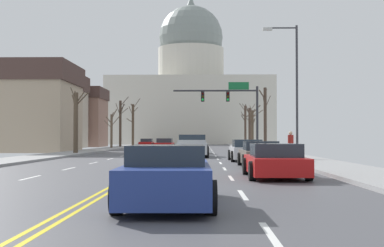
{
  "coord_description": "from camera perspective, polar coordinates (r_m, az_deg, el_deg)",
  "views": [
    {
      "loc": [
        2.52,
        -31.59,
        1.42
      ],
      "look_at": [
        1.27,
        29.01,
        3.04
      ],
      "focal_mm": 48.2,
      "sensor_mm": 36.0,
      "label": 1
    }
  ],
  "objects": [
    {
      "name": "bare_tree_05",
      "position": [
        63.82,
        -8.89,
        -0.59
      ],
      "size": [
        2.11,
        1.56,
        4.72
      ],
      "color": "brown",
      "rests_on": "ground"
    },
    {
      "name": "bare_tree_04",
      "position": [
        66.43,
        6.43,
        -0.21
      ],
      "size": [
        2.34,
        2.73,
        5.61
      ],
      "color": "#423328",
      "rests_on": "ground"
    },
    {
      "name": "sedan_near_05",
      "position": [
        10.82,
        -2.71,
        -5.89
      ],
      "size": [
        1.99,
        4.57,
        1.25
      ],
      "color": "navy",
      "rests_on": "ground"
    },
    {
      "name": "sedan_oncoming_01",
      "position": [
        71.17,
        -5.05,
        -2.2
      ],
      "size": [
        1.98,
        4.63,
        1.23
      ],
      "color": "#B71414",
      "rests_on": "ground"
    },
    {
      "name": "capitol_building",
      "position": [
        111.44,
        -0.12,
        3.29
      ],
      "size": [
        33.77,
        22.58,
        32.34
      ],
      "color": "beige",
      "rests_on": "ground"
    },
    {
      "name": "pickup_truck_near_01",
      "position": [
        37.71,
        0.01,
        -2.57
      ],
      "size": [
        2.42,
        5.8,
        1.61
      ],
      "color": "#ADB2B7",
      "rests_on": "ground"
    },
    {
      "name": "bicycle_parked",
      "position": [
        28.8,
        11.47,
        -3.35
      ],
      "size": [
        0.12,
        1.77,
        0.85
      ],
      "color": "black",
      "rests_on": "ground"
    },
    {
      "name": "ground",
      "position": [
        31.72,
        -3.38,
        -4.05
      ],
      "size": [
        20.0,
        180.0,
        0.2
      ],
      "color": "#49494E"
    },
    {
      "name": "sedan_near_04",
      "position": [
        18.34,
        9.16,
        -4.18
      ],
      "size": [
        2.07,
        4.53,
        1.19
      ],
      "color": "#B71414",
      "rests_on": "ground"
    },
    {
      "name": "bare_tree_07",
      "position": [
        71.68,
        -7.92,
        0.15
      ],
      "size": [
        1.73,
        1.88,
        6.86
      ],
      "color": "#423328",
      "rests_on": "ground"
    },
    {
      "name": "sedan_near_00",
      "position": [
        44.64,
        0.31,
        -2.64
      ],
      "size": [
        1.98,
        4.44,
        1.18
      ],
      "color": "black",
      "rests_on": "ground"
    },
    {
      "name": "bare_tree_01",
      "position": [
        43.31,
        -12.73,
        0.35
      ],
      "size": [
        1.69,
        1.59,
        5.35
      ],
      "color": "#4C3D2D",
      "rests_on": "ground"
    },
    {
      "name": "bare_tree_02",
      "position": [
        53.47,
        8.09,
        0.69
      ],
      "size": [
        1.42,
        1.77,
        6.4
      ],
      "color": "#423328",
      "rests_on": "ground"
    },
    {
      "name": "street_lamp_right",
      "position": [
        31.68,
        11.07,
        4.74
      ],
      "size": [
        2.1,
        0.24,
        8.03
      ],
      "color": "#333338",
      "rests_on": "ground"
    },
    {
      "name": "signal_gantry",
      "position": [
        48.05,
        4.55,
        2.38
      ],
      "size": [
        7.91,
        0.41,
        6.41
      ],
      "color": "#28282D",
      "rests_on": "ground"
    },
    {
      "name": "sedan_near_03",
      "position": [
        24.93,
        7.56,
        -3.46
      ],
      "size": [
        1.98,
        4.3,
        1.23
      ],
      "color": "#6B6056",
      "rests_on": "ground"
    },
    {
      "name": "sedan_near_02",
      "position": [
        30.87,
        6.06,
        -3.02
      ],
      "size": [
        2.07,
        4.23,
        1.28
      ],
      "color": "silver",
      "rests_on": "ground"
    },
    {
      "name": "bare_tree_00",
      "position": [
        76.56,
        5.92,
        -0.17
      ],
      "size": [
        1.8,
        1.54,
        6.24
      ],
      "color": "#423328",
      "rests_on": "ground"
    },
    {
      "name": "bare_tree_06",
      "position": [
        60.7,
        6.69,
        -0.47
      ],
      "size": [
        2.65,
        1.66,
        5.03
      ],
      "color": "#4C3D2D",
      "rests_on": "ground"
    },
    {
      "name": "flank_building_00",
      "position": [
        53.02,
        -18.99,
        1.71
      ],
      "size": [
        11.7,
        8.86,
        8.54
      ],
      "color": "tan",
      "rests_on": "ground"
    },
    {
      "name": "sedan_oncoming_00",
      "position": [
        56.9,
        -3.06,
        -2.35
      ],
      "size": [
        2.14,
        4.34,
        1.29
      ],
      "color": "#B71414",
      "rests_on": "ground"
    },
    {
      "name": "bare_tree_03",
      "position": [
        81.59,
        -6.55,
        -0.0
      ],
      "size": [
        2.21,
        1.96,
        7.41
      ],
      "color": "#4C3D2D",
      "rests_on": "ground"
    },
    {
      "name": "flank_building_02",
      "position": [
        70.58,
        -16.39,
        1.35
      ],
      "size": [
        11.1,
        8.89,
        9.64
      ],
      "color": "#B2A38E",
      "rests_on": "ground"
    },
    {
      "name": "pedestrian_00",
      "position": [
        31.31,
        10.87,
        -2.18
      ],
      "size": [
        0.35,
        0.34,
        1.64
      ],
      "color": "#33333D",
      "rests_on": "ground"
    },
    {
      "name": "flank_building_01",
      "position": [
        78.99,
        -13.4,
        0.68
      ],
      "size": [
        10.6,
        7.8,
        8.71
      ],
      "color": "#8C6656",
      "rests_on": "ground"
    }
  ]
}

